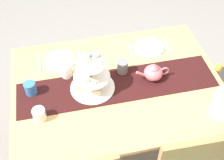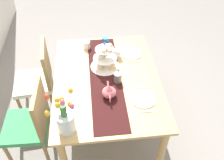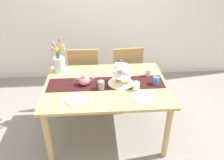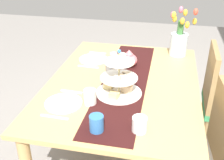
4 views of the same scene
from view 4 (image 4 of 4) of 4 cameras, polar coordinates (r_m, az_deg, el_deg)
ground_plane at (r=2.37m, az=1.99°, el=-15.91°), size 8.00×8.00×0.00m
dining_table at (r=1.99m, az=2.29°, el=-2.81°), size 1.43×1.04×0.73m
chair_left at (r=2.33m, az=21.96°, el=-3.59°), size 0.43×0.43×0.91m
table_runner at (r=1.94m, az=2.71°, el=-0.25°), size 1.35×0.31×0.00m
tiered_cake_stand at (r=1.75m, az=1.35°, el=-0.07°), size 0.30×0.30×0.30m
teapot at (r=2.14m, az=3.54°, el=4.28°), size 0.24×0.13×0.14m
tulip_vase at (r=2.40m, az=13.78°, el=8.12°), size 0.17×0.22×0.41m
cream_jug at (r=1.46m, az=5.73°, el=-9.17°), size 0.08×0.08×0.08m
dinner_plate_left at (r=2.28m, az=-3.92°, el=4.35°), size 0.23×0.23×0.01m
fork_left at (r=2.41m, az=-3.00°, el=5.67°), size 0.02×0.15×0.01m
knife_left at (r=2.16m, az=-4.94°, el=2.78°), size 0.02×0.17×0.01m
dinner_plate_right at (r=1.71m, az=-10.02°, el=-4.74°), size 0.23×0.23×0.01m
fork_right at (r=1.83m, az=-8.41°, el=-2.40°), size 0.02×0.15×0.01m
knife_right at (r=1.60m, az=-11.87°, el=-7.53°), size 0.02×0.17×0.01m
mug_grey at (r=1.99m, az=-0.29°, el=2.13°), size 0.08×0.08×0.09m
mug_white_text at (r=1.67m, az=-4.57°, el=-3.53°), size 0.08×0.08×0.09m
mug_orange at (r=1.45m, az=-3.23°, el=-9.02°), size 0.08×0.08×0.09m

